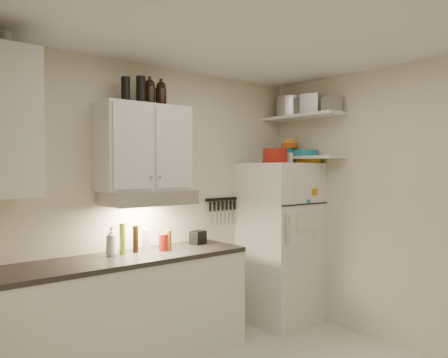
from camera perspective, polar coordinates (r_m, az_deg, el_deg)
ceiling at (r=3.16m, az=7.29°, el=19.17°), size 3.20×3.00×0.02m
back_wall at (r=4.21m, az=-7.94°, el=-3.30°), size 3.20×0.02×2.60m
left_wall at (r=2.17m, az=-23.64°, el=-7.82°), size 0.02×3.00×2.60m
right_wall at (r=4.34m, az=21.97°, el=-3.25°), size 0.02×3.00×2.60m
base_cabinet at (r=3.85m, az=-12.67°, el=-16.86°), size 2.10×0.60×0.88m
countertop at (r=3.73m, az=-12.71°, el=-10.14°), size 2.10×0.62×0.04m
upper_cabinet at (r=3.90m, az=-10.39°, el=4.04°), size 0.80×0.33×0.75m
side_cabinet at (r=3.37m, az=-26.47°, el=6.47°), size 0.33×0.55×1.00m
range_hood at (r=3.84m, az=-9.89°, el=-2.41°), size 0.76×0.46×0.12m
fridge at (r=4.78m, az=7.36°, el=-8.16°), size 0.70×0.68×1.70m
shelf_hi at (r=4.81m, az=10.24°, el=8.02°), size 0.30×0.95×0.03m
shelf_lo at (r=4.78m, az=10.22°, el=2.77°), size 0.30×0.95×0.03m
knife_strip at (r=4.59m, az=-0.31°, el=-2.65°), size 0.42×0.02×0.03m
dutch_oven at (r=4.54m, az=6.67°, el=3.03°), size 0.31×0.31×0.15m
book_stack at (r=4.74m, az=10.91°, el=2.49°), size 0.19×0.23×0.07m
spice_jar at (r=4.66m, az=8.64°, el=2.73°), size 0.08×0.08×0.11m
stock_pot at (r=5.03m, az=8.71°, el=9.22°), size 0.37×0.37×0.23m
tin_a at (r=4.82m, az=11.41°, el=9.47°), size 0.27×0.26×0.22m
tin_b at (r=4.64m, az=13.93°, el=9.40°), size 0.16×0.16×0.16m
bowl_teal at (r=4.93m, az=8.15°, el=3.44°), size 0.23×0.23×0.09m
bowl_orange at (r=4.90m, az=8.52°, el=4.32°), size 0.18×0.18×0.06m
bowl_yellow at (r=4.90m, az=8.52°, el=4.91°), size 0.14×0.14×0.05m
plates at (r=4.80m, az=10.56°, el=3.34°), size 0.35×0.35×0.07m
growler_a at (r=3.98m, az=-9.68°, el=11.13°), size 0.12×0.12×0.23m
growler_b at (r=4.02m, az=-8.23°, el=10.98°), size 0.10×0.10×0.23m
thermos_a at (r=3.88m, az=-10.81°, el=11.34°), size 0.08×0.08×0.23m
thermos_b at (r=3.85m, az=-12.74°, el=11.29°), size 0.09×0.09×0.22m
side_jar at (r=3.56m, az=-27.02°, el=15.72°), size 0.17×0.17×0.17m
soap_bottle at (r=3.75m, az=-14.51°, el=-7.72°), size 0.13×0.13×0.27m
pepper_mill at (r=3.92m, az=-7.28°, el=-7.92°), size 0.06×0.06×0.18m
oil_bottle at (r=3.80m, az=-13.13°, el=-7.62°), size 0.06×0.06×0.26m
vinegar_bottle at (r=3.86m, az=-11.48°, el=-7.69°), size 0.06×0.06×0.23m
clear_bottle at (r=3.95m, az=-10.14°, el=-7.80°), size 0.06×0.06×0.19m
red_jar at (r=3.90m, az=-7.98°, el=-8.22°), size 0.09×0.09×0.15m
caddy at (r=4.22m, az=-3.41°, el=-7.63°), size 0.17×0.14×0.12m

